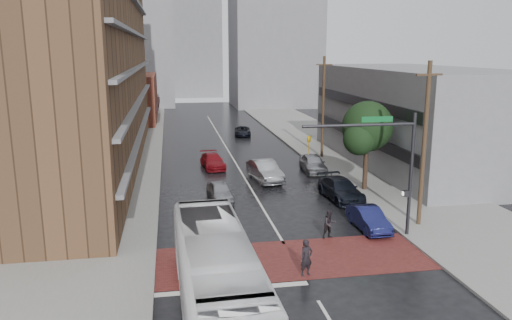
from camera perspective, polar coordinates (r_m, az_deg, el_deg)
name	(u,v)px	position (r m, az deg, el deg)	size (l,w,h in m)	color
ground	(295,263)	(25.97, 4.51, -11.63)	(160.00, 160.00, 0.00)	black
crosswalk	(293,259)	(26.41, 4.24, -11.18)	(14.00, 5.00, 0.02)	maroon
sidewalk_west	(113,163)	(49.39, -15.98, -0.30)	(9.00, 90.00, 0.15)	gray
sidewalk_east	(344,154)	(52.11, 10.02, 0.65)	(9.00, 90.00, 0.15)	gray
apartment_block	(72,9)	(47.74, -20.24, 15.84)	(10.00, 44.00, 28.00)	brown
storefront_west	(129,98)	(77.50, -14.32, 6.85)	(8.00, 16.00, 7.00)	brown
building_east	(415,117)	(48.86, 17.76, 4.73)	(11.00, 26.00, 9.00)	gray
distant_tower_west	(124,21)	(101.40, -14.86, 15.15)	(18.00, 16.00, 32.00)	gray
distant_tower_east	(275,9)	(97.30, 2.16, 16.85)	(16.00, 14.00, 36.00)	gray
distant_tower_center	(194,43)	(118.10, -7.09, 13.08)	(12.00, 10.00, 24.00)	gray
street_tree	(367,130)	(38.32, 12.60, 3.39)	(4.20, 4.10, 6.90)	#332319
signal_mast	(388,158)	(28.67, 14.83, 0.26)	(6.50, 0.30, 7.20)	#2D2D33
utility_pole_near	(424,144)	(31.22, 18.67, 1.76)	(1.60, 0.26, 10.00)	#473321
utility_pole_far	(323,107)	(49.52, 7.68, 6.05)	(1.60, 0.26, 10.00)	#473321
transit_bus	(217,276)	(20.64, -4.51, -13.07)	(2.87, 12.25, 3.41)	white
pedestrian_a	(306,258)	(24.32, 5.78, -11.06)	(0.66, 0.43, 1.81)	black
pedestrian_b	(330,224)	(29.06, 8.42, -7.24)	(0.83, 0.65, 1.71)	black
car_travel_a	(220,191)	(35.88, -4.17, -3.61)	(1.58, 3.93, 1.34)	#9C9DA3
car_travel_b	(265,171)	(41.06, 1.03, -1.25)	(1.79, 5.12, 1.69)	#AEB0B6
car_travel_c	(213,161)	(45.72, -4.97, -0.12)	(1.82, 4.48, 1.30)	maroon
suv_travel	(243,131)	(62.76, -1.54, 3.30)	(1.93, 4.18, 1.16)	black
car_parked_near	(369,219)	(30.94, 12.74, -6.54)	(1.42, 4.07, 1.34)	#15184A
car_parked_mid	(341,189)	(36.54, 9.65, -3.32)	(2.11, 5.20, 1.51)	black
car_parked_far	(313,163)	(44.35, 6.54, -0.37)	(1.86, 4.62, 1.57)	#9C9DA3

